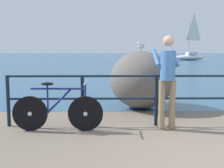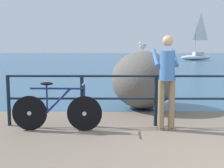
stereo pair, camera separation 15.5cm
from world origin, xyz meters
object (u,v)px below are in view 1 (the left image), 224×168
(person_at_railing, at_px, (167,78))
(sailboat, at_px, (190,55))
(bicycle, at_px, (58,110))
(breakwater_boulder_main, at_px, (142,80))
(seagull, at_px, (141,46))

(person_at_railing, xyz_separation_m, sailboat, (9.82, 32.65, -0.28))
(bicycle, relative_size, breakwater_boulder_main, 0.90)
(breakwater_boulder_main, bearing_deg, person_at_railing, -83.38)
(bicycle, xyz_separation_m, seagull, (1.81, 2.21, 1.22))
(person_at_railing, distance_m, seagull, 2.24)
(seagull, height_order, sailboat, sailboat)
(person_at_railing, distance_m, sailboat, 34.10)
(person_at_railing, bearing_deg, seagull, 5.08)
(breakwater_boulder_main, height_order, sailboat, sailboat)
(person_at_railing, height_order, sailboat, sailboat)
(person_at_railing, height_order, breakwater_boulder_main, person_at_railing)
(person_at_railing, xyz_separation_m, breakwater_boulder_main, (-0.24, 2.04, -0.26))
(bicycle, xyz_separation_m, sailboat, (11.87, 32.73, 0.32))
(sailboat, bearing_deg, seagull, 55.00)
(seagull, xyz_separation_m, sailboat, (10.06, 30.52, -0.90))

